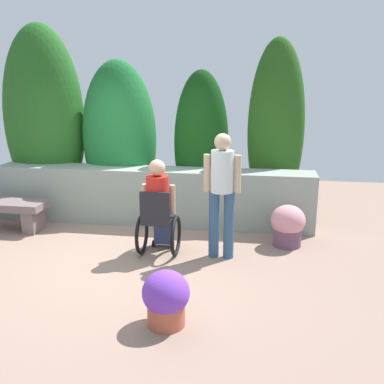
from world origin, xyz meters
name	(u,v)px	position (x,y,z in m)	size (l,w,h in m)	color
ground_plane	(124,258)	(0.00, 0.00, 0.00)	(10.64, 10.64, 0.00)	gray
stone_retaining_wall	(152,196)	(0.00, 1.58, 0.46)	(5.31, 0.57, 0.93)	gray
hedge_backdrop	(123,130)	(-0.66, 2.16, 1.50)	(5.34, 1.09, 3.32)	#245F20
person_in_wheelchair	(159,210)	(0.44, 0.27, 0.62)	(0.53, 0.66, 1.33)	black
person_standing_companion	(222,188)	(1.29, 0.27, 0.97)	(0.49, 0.30, 1.68)	#315272
flower_pot_purple_near	(166,298)	(0.93, -1.50, 0.29)	(0.46, 0.46, 0.56)	#AE533D
flower_pot_terracotta_by_wall	(288,225)	(2.20, 0.84, 0.31)	(0.49, 0.49, 0.61)	#654358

